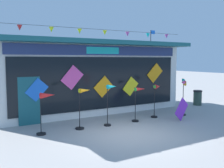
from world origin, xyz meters
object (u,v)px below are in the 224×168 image
(wind_spinner_left, at_px, (83,102))
(wind_spinner_far_right, at_px, (184,91))
(display_kite_on_ground, at_px, (182,109))
(kite_shop_building, at_px, (85,76))
(wind_spinner_center_right, at_px, (138,98))
(wind_spinner_center_left, at_px, (110,97))
(trash_bin, at_px, (198,98))
(wind_spinner_far_left, at_px, (46,104))
(wind_spinner_right, at_px, (157,94))

(wind_spinner_left, height_order, wind_spinner_far_right, wind_spinner_far_right)
(wind_spinner_far_right, height_order, display_kite_on_ground, wind_spinner_far_right)
(kite_shop_building, distance_m, wind_spinner_center_right, 3.94)
(wind_spinner_left, bearing_deg, wind_spinner_center_left, -4.62)
(wind_spinner_center_right, relative_size, trash_bin, 1.71)
(wind_spinner_left, bearing_deg, wind_spinner_far_left, 179.05)
(wind_spinner_center_right, height_order, wind_spinner_far_right, wind_spinner_far_right)
(wind_spinner_right, bearing_deg, kite_shop_building, 119.44)
(wind_spinner_far_left, bearing_deg, wind_spinner_far_right, -2.20)
(display_kite_on_ground, bearing_deg, trash_bin, 32.15)
(kite_shop_building, distance_m, trash_bin, 6.81)
(wind_spinner_right, bearing_deg, wind_spinner_center_right, -170.24)
(wind_spinner_center_right, distance_m, wind_spinner_right, 1.22)
(wind_spinner_far_left, bearing_deg, display_kite_on_ground, -9.18)
(wind_spinner_far_right, bearing_deg, display_kite_on_ground, -140.07)
(wind_spinner_right, bearing_deg, wind_spinner_far_left, -178.87)
(wind_spinner_center_left, height_order, wind_spinner_center_right, wind_spinner_center_left)
(trash_bin, distance_m, display_kite_on_ground, 4.34)
(display_kite_on_ground, bearing_deg, wind_spinner_right, 118.33)
(wind_spinner_left, height_order, wind_spinner_center_right, wind_spinner_left)
(wind_spinner_right, bearing_deg, wind_spinner_far_right, -14.53)
(kite_shop_building, relative_size, wind_spinner_far_left, 6.53)
(kite_shop_building, xyz_separation_m, wind_spinner_far_left, (-3.26, -3.68, -0.71))
(wind_spinner_center_left, height_order, wind_spinner_far_right, wind_spinner_far_right)
(wind_spinner_left, relative_size, display_kite_on_ground, 1.72)
(wind_spinner_left, relative_size, trash_bin, 1.82)
(kite_shop_building, distance_m, display_kite_on_ground, 5.46)
(wind_spinner_far_left, bearing_deg, kite_shop_building, 48.46)
(wind_spinner_far_right, relative_size, display_kite_on_ground, 1.94)
(wind_spinner_center_left, bearing_deg, kite_shop_building, 80.73)
(kite_shop_building, height_order, wind_spinner_center_left, kite_shop_building)
(wind_spinner_center_right, relative_size, wind_spinner_right, 0.97)
(trash_bin, height_order, display_kite_on_ground, display_kite_on_ground)
(wind_spinner_center_left, bearing_deg, wind_spinner_far_left, 177.40)
(trash_bin, bearing_deg, wind_spinner_center_left, -167.80)
(wind_spinner_right, height_order, display_kite_on_ground, wind_spinner_right)
(kite_shop_building, height_order, wind_spinner_left, kite_shop_building)
(wind_spinner_center_left, distance_m, trash_bin, 7.07)
(wind_spinner_left, xyz_separation_m, display_kite_on_ground, (4.38, -0.92, -0.55))
(wind_spinner_far_right, relative_size, trash_bin, 2.05)
(wind_spinner_right, distance_m, wind_spinner_far_right, 1.44)
(wind_spinner_left, height_order, trash_bin, wind_spinner_left)
(wind_spinner_left, distance_m, display_kite_on_ground, 4.51)
(kite_shop_building, xyz_separation_m, wind_spinner_far_right, (3.40, -3.93, -0.65))
(display_kite_on_ground, bearing_deg, wind_spinner_left, 168.14)
(wind_spinner_left, xyz_separation_m, wind_spinner_far_right, (5.20, -0.23, 0.13))
(wind_spinner_right, bearing_deg, trash_bin, 16.58)
(wind_spinner_far_left, distance_m, trash_bin, 9.64)
(trash_bin, xyz_separation_m, display_kite_on_ground, (-3.68, -2.31, 0.06))
(wind_spinner_left, relative_size, wind_spinner_far_right, 0.89)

